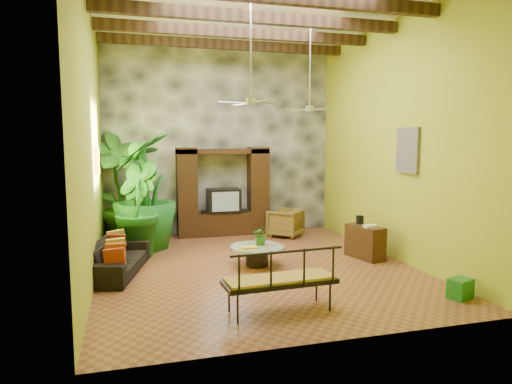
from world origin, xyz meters
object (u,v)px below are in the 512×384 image
object	(u,v)px
tall_plant_b	(136,208)
ceiling_fan_back	(310,100)
green_bin	(460,289)
side_console	(365,242)
tall_plant_a	(117,186)
wicker_armchair	(285,223)
iron_bench	(281,278)
tall_plant_c	(144,191)
coffee_table	(257,253)
ceiling_fan_front	(251,90)
sofa	(116,258)
entertainment_center	(223,198)

from	to	relation	value
tall_plant_b	ceiling_fan_back	bearing A→B (deg)	-4.95
green_bin	side_console	bearing A→B (deg)	95.20
ceiling_fan_back	tall_plant_a	distance (m)	5.04
wicker_armchair	iron_bench	world-z (taller)	iron_bench
tall_plant_a	tall_plant_c	bearing A→B (deg)	-54.90
coffee_table	side_console	distance (m)	2.37
side_console	ceiling_fan_front	bearing A→B (deg)	175.18
sofa	green_bin	size ratio (longest dim) A/B	5.70
ceiling_fan_front	green_bin	world-z (taller)	ceiling_fan_front
entertainment_center	coffee_table	distance (m)	3.17
ceiling_fan_front	coffee_table	distance (m)	3.19
entertainment_center	wicker_armchair	distance (m)	1.74
tall_plant_b	side_console	bearing A→B (deg)	-18.31
ceiling_fan_front	iron_bench	world-z (taller)	ceiling_fan_front
wicker_armchair	coffee_table	bearing A→B (deg)	12.52
sofa	side_console	bearing A→B (deg)	-78.54
coffee_table	iron_bench	bearing A→B (deg)	-97.70
entertainment_center	ceiling_fan_front	world-z (taller)	ceiling_fan_front
ceiling_fan_back	coffee_table	world-z (taller)	ceiling_fan_back
tall_plant_c	iron_bench	bearing A→B (deg)	-69.03
green_bin	iron_bench	bearing A→B (deg)	176.32
ceiling_fan_front	wicker_armchair	distance (m)	4.53
entertainment_center	tall_plant_c	xyz separation A→B (m)	(-2.05, -0.98, 0.36)
tall_plant_a	iron_bench	size ratio (longest dim) A/B	1.64
wicker_armchair	iron_bench	xyz separation A→B (m)	(-1.79, -4.93, 0.17)
entertainment_center	wicker_armchair	xyz separation A→B (m)	(1.50, -0.64, -0.61)
sofa	coffee_table	size ratio (longest dim) A/B	1.95
wicker_armchair	side_console	distance (m)	2.66
ceiling_fan_front	coffee_table	size ratio (longest dim) A/B	1.74
ceiling_fan_back	iron_bench	bearing A→B (deg)	-117.48
ceiling_fan_front	iron_bench	xyz separation A→B (m)	(-0.09, -2.04, -2.87)
tall_plant_b	green_bin	world-z (taller)	tall_plant_b
tall_plant_b	side_console	size ratio (longest dim) A/B	2.39
coffee_table	tall_plant_b	bearing A→B (deg)	146.99
wicker_armchair	ceiling_fan_back	bearing A→B (deg)	47.64
side_console	green_bin	world-z (taller)	side_console
coffee_table	wicker_armchair	bearing A→B (deg)	59.27
coffee_table	green_bin	bearing A→B (deg)	-45.73
entertainment_center	side_console	world-z (taller)	entertainment_center
side_console	green_bin	distance (m)	2.64
ceiling_fan_front	iron_bench	distance (m)	3.52
tall_plant_a	side_console	bearing A→B (deg)	-30.77
wicker_armchair	tall_plant_b	bearing A→B (deg)	-32.34
sofa	tall_plant_a	distance (m)	2.96
sofa	coffee_table	bearing A→B (deg)	-80.00
ceiling_fan_front	wicker_armchair	world-z (taller)	ceiling_fan_front
sofa	side_console	size ratio (longest dim) A/B	2.40
wicker_armchair	tall_plant_c	size ratio (longest dim) A/B	0.30
coffee_table	green_bin	distance (m)	3.73
ceiling_fan_back	coffee_table	bearing A→B (deg)	-143.43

